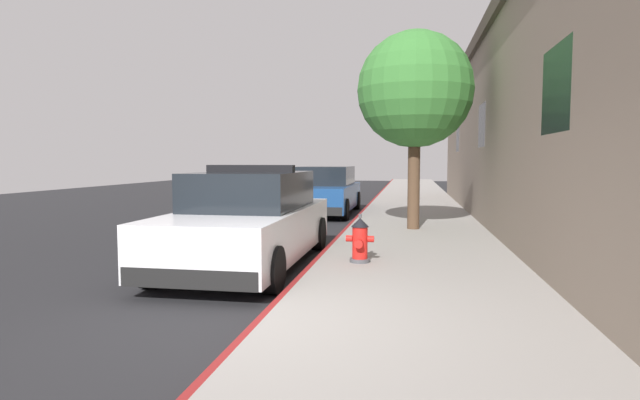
{
  "coord_description": "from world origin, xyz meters",
  "views": [
    {
      "loc": [
        1.45,
        -5.01,
        1.75
      ],
      "look_at": [
        -0.25,
        4.63,
        1.0
      ],
      "focal_mm": 28.84,
      "sensor_mm": 36.0,
      "label": 1
    }
  ],
  "objects": [
    {
      "name": "street_tree",
      "position": [
        1.53,
        7.15,
        3.36
      ],
      "size": [
        2.67,
        2.67,
        4.56
      ],
      "color": "brown",
      "rests_on": "sidewalk_pavement"
    },
    {
      "name": "ground_plane",
      "position": [
        -4.39,
        10.0,
        -0.1
      ],
      "size": [
        30.58,
        60.0,
        0.2
      ],
      "primitive_type": "cube",
      "color": "#232326"
    },
    {
      "name": "police_cruiser",
      "position": [
        -1.18,
        3.17,
        0.74
      ],
      "size": [
        1.94,
        4.84,
        1.68
      ],
      "color": "white",
      "rests_on": "ground"
    },
    {
      "name": "fire_hydrant",
      "position": [
        0.68,
        2.96,
        0.51
      ],
      "size": [
        0.44,
        0.4,
        0.76
      ],
      "color": "#4C4C51",
      "rests_on": "sidewalk_pavement"
    },
    {
      "name": "storefront_building",
      "position": [
        6.25,
        8.66,
        2.59
      ],
      "size": [
        6.31,
        24.4,
        5.17
      ],
      "color": "gray",
      "rests_on": "ground"
    },
    {
      "name": "parked_car_silver_ahead",
      "position": [
        -1.31,
        11.66,
        0.74
      ],
      "size": [
        1.94,
        4.84,
        1.56
      ],
      "color": "navy",
      "rests_on": "ground"
    },
    {
      "name": "curb_painted_edge",
      "position": [
        -0.04,
        10.0,
        0.08
      ],
      "size": [
        0.08,
        60.0,
        0.16
      ],
      "primitive_type": "cube",
      "color": "maroon",
      "rests_on": "ground"
    },
    {
      "name": "sidewalk_pavement",
      "position": [
        1.61,
        10.0,
        0.08
      ],
      "size": [
        3.22,
        60.0,
        0.16
      ],
      "primitive_type": "cube",
      "color": "gray",
      "rests_on": "ground"
    }
  ]
}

